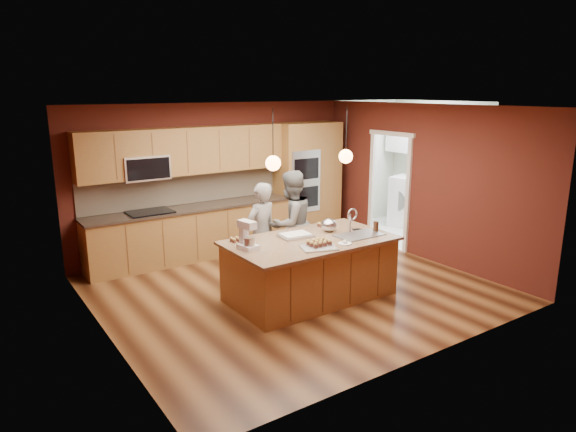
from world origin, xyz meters
TOP-DOWN VIEW (x-y plane):
  - floor at (0.00, 0.00)m, footprint 5.50×5.50m
  - ceiling at (0.00, 0.00)m, footprint 5.50×5.50m
  - wall_back at (0.00, 2.50)m, footprint 5.50×0.00m
  - wall_front at (0.00, -2.50)m, footprint 5.50×0.00m
  - wall_left at (-2.75, 0.00)m, footprint 0.00×5.00m
  - wall_right at (2.75, 0.00)m, footprint 0.00×5.00m
  - cabinet_run at (-0.68, 2.25)m, footprint 3.74×0.64m
  - oven_column at (1.85, 2.19)m, footprint 1.30×0.62m
  - doorway_trim at (2.73, 0.80)m, footprint 0.08×1.11m
  - laundry_room at (4.35, 1.20)m, footprint 2.60×2.70m
  - pendant_left at (-0.60, -0.38)m, footprint 0.20×0.20m
  - pendant_right at (0.63, -0.38)m, footprint 0.20×0.20m
  - island at (0.03, -0.39)m, footprint 2.37×1.33m
  - person_left at (-0.24, 0.53)m, footprint 0.64×0.49m
  - person_right at (0.31, 0.53)m, footprint 0.93×0.79m
  - stand_mixer at (-0.94, -0.28)m, footprint 0.24×0.31m
  - sheet_cake at (-0.09, -0.16)m, footprint 0.49×0.38m
  - cooling_rack at (-0.14, -0.79)m, footprint 0.55×0.47m
  - mixing_bowl at (0.49, -0.21)m, footprint 0.24×0.24m
  - plate at (0.27, -0.84)m, footprint 0.19×0.19m
  - tumbler at (1.07, -0.60)m, footprint 0.08×0.08m
  - phone at (0.90, -0.37)m, footprint 0.14×0.10m
  - cupcakes_left at (-0.88, 0.11)m, footprint 0.21×0.14m
  - cupcakes_rack at (-0.08, -0.71)m, footprint 0.32×0.24m
  - cupcakes_right at (0.62, 0.06)m, footprint 0.23×0.15m
  - washer at (4.22, 0.81)m, footprint 0.62×0.63m
  - dryer at (4.18, 1.61)m, footprint 0.87×0.88m

SIDE VIEW (x-z plane):
  - floor at x=0.00m, z-range 0.00..0.00m
  - island at x=0.03m, z-range -0.18..1.07m
  - washer at x=4.22m, z-range 0.00..0.89m
  - dryer at x=4.18m, z-range 0.00..1.09m
  - person_left at x=-0.24m, z-range 0.00..1.57m
  - person_right at x=0.31m, z-range 0.00..1.70m
  - phone at x=0.90m, z-range 0.87..0.88m
  - plate at x=0.27m, z-range 0.87..0.89m
  - cooling_rack at x=-0.14m, z-range 0.87..0.89m
  - sheet_cake at x=-0.09m, z-range 0.87..0.92m
  - cupcakes_left at x=-0.88m, z-range 0.87..0.94m
  - cupcakes_right at x=0.62m, z-range 0.87..0.94m
  - cupcakes_rack at x=-0.08m, z-range 0.89..0.96m
  - tumbler at x=1.07m, z-range 0.87..1.03m
  - mixing_bowl at x=0.49m, z-range 0.87..1.07m
  - cabinet_run at x=-0.68m, z-range -0.17..2.13m
  - stand_mixer at x=-0.94m, z-range 0.84..1.23m
  - doorway_trim at x=2.73m, z-range -0.05..2.15m
  - oven_column at x=1.85m, z-range 0.00..2.30m
  - wall_back at x=0.00m, z-range -1.40..4.10m
  - wall_front at x=0.00m, z-range -1.40..4.10m
  - wall_left at x=-2.75m, z-range -1.15..3.85m
  - wall_right at x=2.75m, z-range -1.15..3.85m
  - laundry_room at x=4.35m, z-range 0.60..3.30m
  - pendant_left at x=-0.60m, z-range 1.60..2.40m
  - pendant_right at x=0.63m, z-range 1.60..2.40m
  - ceiling at x=0.00m, z-range 2.70..2.70m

